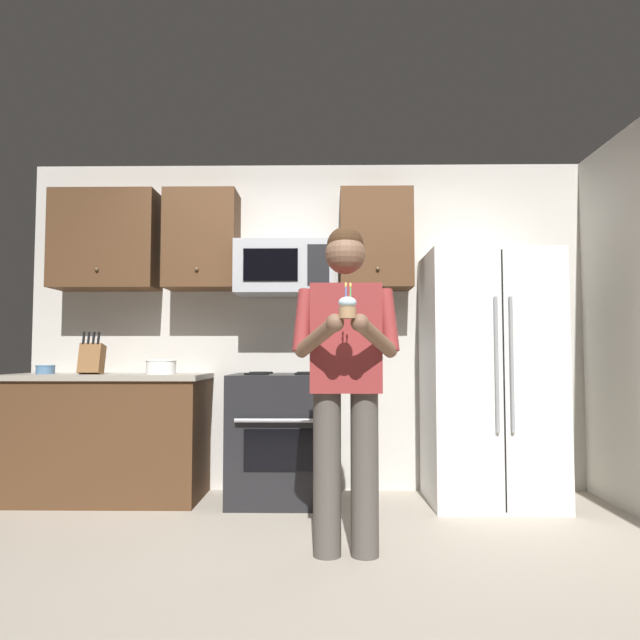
% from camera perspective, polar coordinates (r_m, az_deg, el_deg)
% --- Properties ---
extents(ground_plane, '(6.00, 6.00, 0.00)m').
position_cam_1_polar(ground_plane, '(3.13, -2.81, -23.28)').
color(ground_plane, '#9E9384').
extents(wall_back, '(4.40, 0.10, 2.60)m').
position_cam_1_polar(wall_back, '(4.69, -1.41, -0.52)').
color(wall_back, beige).
rests_on(wall_back, ground).
extents(oven_range, '(0.76, 0.70, 0.93)m').
position_cam_1_polar(oven_range, '(4.35, -3.64, -11.36)').
color(oven_range, black).
rests_on(oven_range, ground).
extents(microwave, '(0.74, 0.41, 0.40)m').
position_cam_1_polar(microwave, '(4.47, -3.46, 5.04)').
color(microwave, '#9EA0A5').
extents(refrigerator, '(0.90, 0.75, 1.80)m').
position_cam_1_polar(refrigerator, '(4.41, 16.23, -5.39)').
color(refrigerator, white).
rests_on(refrigerator, ground).
extents(cabinet_row_upper, '(2.78, 0.36, 0.76)m').
position_cam_1_polar(cabinet_row_upper, '(4.64, -10.56, 7.66)').
color(cabinet_row_upper, '#4C301C').
extents(counter_left, '(1.44, 0.66, 0.92)m').
position_cam_1_polar(counter_left, '(4.65, -20.09, -10.63)').
color(counter_left, '#4C301C').
rests_on(counter_left, ground).
extents(knife_block, '(0.16, 0.15, 0.32)m').
position_cam_1_polar(knife_block, '(4.61, -21.47, -3.53)').
color(knife_block, brown).
rests_on(knife_block, counter_left).
extents(bowl_large_white, '(0.23, 0.23, 0.10)m').
position_cam_1_polar(bowl_large_white, '(4.49, -15.31, -4.41)').
color(bowl_large_white, white).
rests_on(bowl_large_white, counter_left).
extents(bowl_small_colored, '(0.14, 0.14, 0.06)m').
position_cam_1_polar(bowl_small_colored, '(4.82, -25.32, -4.38)').
color(bowl_small_colored, '#4C7299').
rests_on(bowl_small_colored, counter_left).
extents(person, '(0.60, 0.48, 1.76)m').
position_cam_1_polar(person, '(3.13, 2.53, -4.65)').
color(person, '#4C4742').
rests_on(person, ground).
extents(cupcake, '(0.09, 0.09, 0.17)m').
position_cam_1_polar(cupcake, '(2.81, 2.71, 1.29)').
color(cupcake, '#A87F56').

